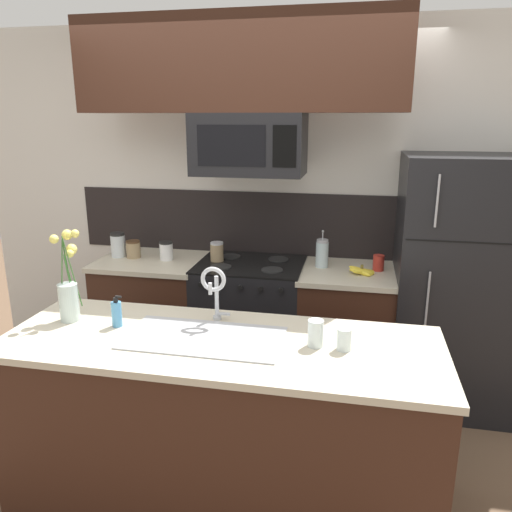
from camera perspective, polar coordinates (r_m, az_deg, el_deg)
ground_plane at (r=3.22m, az=-4.26°, el=-21.50°), size 10.00×10.00×0.00m
rear_partition at (r=3.82m, az=4.98°, el=5.94°), size 5.20×0.10×2.60m
splash_band at (r=3.84m, az=0.37°, el=3.77°), size 2.89×0.01×0.48m
back_counter_left at (r=3.96m, az=-11.45°, el=-6.67°), size 0.78×0.65×0.91m
back_counter_right at (r=3.67m, az=10.15°, el=-8.44°), size 0.66×0.65×0.91m
stove_range at (r=3.74m, az=-0.63°, el=-7.62°), size 0.76×0.64×0.93m
microwave at (r=3.42m, az=-0.77°, el=12.64°), size 0.74×0.40×0.41m
upper_cabinet_band at (r=3.42m, az=-1.98°, el=21.07°), size 2.14×0.34×0.60m
refrigerator at (r=3.62m, az=22.36°, el=-3.02°), size 0.86×0.74×1.71m
storage_jar_tall at (r=3.92m, az=-15.48°, el=1.25°), size 0.11×0.11×0.19m
storage_jar_medium at (r=3.87m, az=-13.84°, el=0.75°), size 0.11×0.11×0.13m
storage_jar_short at (r=3.76m, az=-10.22°, el=0.59°), size 0.10×0.10×0.14m
storage_jar_squat at (r=3.64m, az=-4.49°, el=0.42°), size 0.10×0.10×0.15m
banana_bunch at (r=3.45m, az=11.99°, el=-1.70°), size 0.19×0.12×0.08m
french_press at (r=3.55m, az=7.56°, el=0.31°), size 0.09×0.09×0.27m
coffee_tin at (r=3.55m, az=13.82°, el=-0.76°), size 0.08×0.08×0.11m
island_counter at (r=2.65m, az=-4.00°, el=-18.45°), size 2.12×0.75×0.91m
kitchen_sink at (r=2.48m, az=-5.96°, el=-10.79°), size 0.76×0.40×0.16m
sink_faucet at (r=2.55m, az=-4.79°, el=-3.49°), size 0.14×0.14×0.31m
dish_soap_bottle at (r=2.64m, az=-15.64°, el=-6.36°), size 0.06×0.05×0.16m
drinking_glass at (r=2.35m, az=6.82°, el=-8.76°), size 0.07×0.07×0.13m
spare_glass at (r=2.34m, az=10.04°, el=-9.35°), size 0.07×0.07×0.10m
flower_vase at (r=2.77m, az=-20.60°, el=-3.94°), size 0.13×0.16×0.48m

